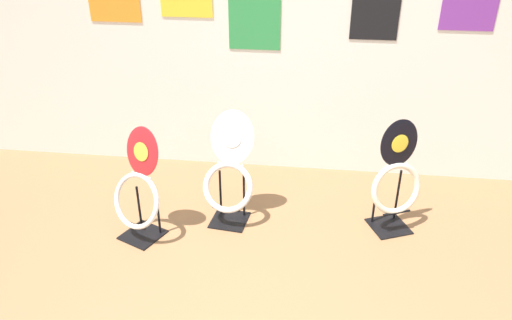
{
  "coord_description": "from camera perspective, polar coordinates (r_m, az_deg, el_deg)",
  "views": [
    {
      "loc": [
        0.26,
        -1.81,
        2.33
      ],
      "look_at": [
        -0.15,
        1.46,
        0.55
      ],
      "focal_mm": 35.0,
      "sensor_mm": 36.0,
      "label": 1
    }
  ],
  "objects": [
    {
      "name": "wall_back",
      "position": [
        4.35,
        3.63,
        14.64
      ],
      "size": [
        8.0,
        0.07,
        2.6
      ],
      "color": "silver",
      "rests_on": "ground_plane"
    },
    {
      "name": "toilet_seat_display_crimson_swirl",
      "position": [
        3.76,
        -13.28,
        -3.5
      ],
      "size": [
        0.47,
        0.4,
        0.86
      ],
      "color": "black",
      "rests_on": "ground_plane"
    },
    {
      "name": "toilet_seat_display_jazz_black",
      "position": [
        3.88,
        15.69,
        -2.56
      ],
      "size": [
        0.43,
        0.37,
        0.91
      ],
      "color": "black",
      "rests_on": "ground_plane"
    },
    {
      "name": "toilet_seat_display_white_plain",
      "position": [
        3.84,
        -3.06,
        -1.57
      ],
      "size": [
        0.42,
        0.39,
        0.88
      ],
      "color": "black",
      "rests_on": "ground_plane"
    }
  ]
}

